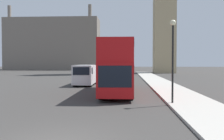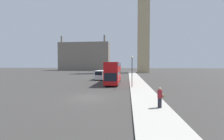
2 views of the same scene
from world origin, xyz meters
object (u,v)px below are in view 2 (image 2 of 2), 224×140
Objects in this scene: white_van at (101,75)px; street_lamp at (132,66)px; red_double_decker_bus at (114,72)px; clock_tower at (144,11)px; pedestrian at (160,98)px.

street_lamp is (7.79, -13.43, 2.34)m from white_van.
red_double_decker_bus is at bearing -60.91° from white_van.
street_lamp is (-6.80, -49.26, -26.33)m from clock_tower.
pedestrian is at bearing -94.42° from clock_tower.
clock_tower is 10.24× the size of white_van.
clock_tower reaches higher than pedestrian.
street_lamp reaches higher than white_van.
clock_tower is 11.16× the size of street_lamp.
street_lamp is at bearing 100.12° from pedestrian.
white_van is at bearing 119.09° from red_double_decker_bus.
white_van is at bearing -112.17° from clock_tower.
street_lamp is at bearing -58.62° from red_double_decker_bus.
clock_tower is at bearing 67.83° from white_van.
clock_tower is 5.06× the size of red_double_decker_bus.
clock_tower reaches higher than red_double_decker_bus.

